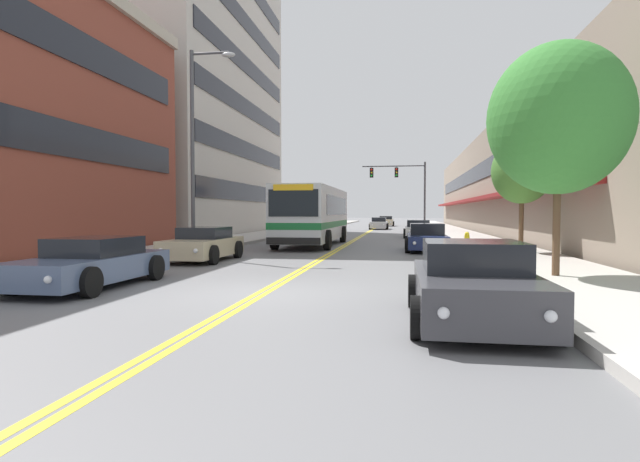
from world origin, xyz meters
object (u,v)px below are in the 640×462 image
object	(u,v)px
car_white_parked_right_far	(418,230)
car_slate_blue_parked_left_near	(92,263)
city_bus	(314,213)
car_dark_grey_parked_right_foreground	(474,285)
street_tree_right_near	(558,119)
car_silver_moving_second	(379,224)
car_black_parked_left_mid	(312,227)
car_beige_parked_left_far	(204,245)
fire_hydrant	(467,241)
car_navy_parked_right_mid	(427,238)
car_champagne_moving_lead	(386,221)
street_tree_right_mid	(522,172)
traffic_signal_mast	(403,182)
street_lamp_left_near	(198,137)

from	to	relation	value
car_white_parked_right_far	car_slate_blue_parked_left_near	bearing A→B (deg)	-108.66
city_bus	car_dark_grey_parked_right_foreground	xyz separation A→B (m)	(6.10, -19.01, -1.17)
street_tree_right_near	car_silver_moving_second	bearing A→B (deg)	99.09
car_black_parked_left_mid	car_beige_parked_left_far	bearing A→B (deg)	-89.90
fire_hydrant	car_beige_parked_left_far	bearing A→B (deg)	-155.92
car_navy_parked_right_mid	car_white_parked_right_far	distance (m)	12.70
car_champagne_moving_lead	fire_hydrant	size ratio (longest dim) A/B	5.72
car_white_parked_right_far	fire_hydrant	xyz separation A→B (m)	(1.67, -14.39, -0.01)
car_beige_parked_left_far	car_dark_grey_parked_right_foreground	xyz separation A→B (m)	(8.66, -9.38, 0.02)
city_bus	car_navy_parked_right_mid	bearing A→B (deg)	-28.86
street_tree_right_near	street_tree_right_mid	world-z (taller)	street_tree_right_near
city_bus	car_dark_grey_parked_right_foreground	world-z (taller)	city_bus
car_beige_parked_left_far	car_silver_moving_second	xyz separation A→B (m)	(4.94, 36.87, -0.01)
car_white_parked_right_far	car_silver_moving_second	distance (m)	18.25
car_beige_parked_left_far	car_champagne_moving_lead	size ratio (longest dim) A/B	0.95
city_bus	car_dark_grey_parked_right_foreground	size ratio (longest dim) A/B	2.56
car_white_parked_right_far	street_tree_right_mid	distance (m)	15.67
car_silver_moving_second	fire_hydrant	distance (m)	32.71
car_beige_parked_left_far	traffic_signal_mast	world-z (taller)	traffic_signal_mast
car_dark_grey_parked_right_foreground	fire_hydrant	world-z (taller)	car_dark_grey_parked_right_foreground
car_champagne_moving_lead	car_beige_parked_left_far	bearing A→B (deg)	-96.05
street_lamp_left_near	street_tree_right_mid	xyz separation A→B (m)	(13.15, 2.79, -1.35)
street_lamp_left_near	car_dark_grey_parked_right_foreground	bearing A→B (deg)	-48.60
traffic_signal_mast	fire_hydrant	bearing A→B (deg)	-83.78
car_dark_grey_parked_right_foreground	car_champagne_moving_lead	world-z (taller)	car_dark_grey_parked_right_foreground
car_white_parked_right_far	street_lamp_left_near	xyz separation A→B (m)	(-9.34, -17.70, 4.31)
car_silver_moving_second	car_white_parked_right_far	bearing A→B (deg)	-78.45
car_champagne_moving_lead	street_lamp_left_near	world-z (taller)	street_lamp_left_near
car_white_parked_right_far	car_silver_moving_second	xyz separation A→B (m)	(-3.66, 17.88, 0.01)
city_bus	car_champagne_moving_lead	size ratio (longest dim) A/B	2.28
car_slate_blue_parked_left_near	street_tree_right_mid	distance (m)	16.81
street_lamp_left_near	fire_hydrant	world-z (taller)	street_lamp_left_near
car_black_parked_left_mid	car_dark_grey_parked_right_foreground	xyz separation A→B (m)	(8.70, -32.89, 0.01)
car_beige_parked_left_far	car_white_parked_right_far	bearing A→B (deg)	65.63
car_champagne_moving_lead	street_tree_right_near	xyz separation A→B (m)	(6.20, -53.89, 3.65)
city_bus	traffic_signal_mast	size ratio (longest dim) A/B	1.62
car_slate_blue_parked_left_near	car_silver_moving_second	world-z (taller)	car_silver_moving_second
car_navy_parked_right_mid	car_champagne_moving_lead	bearing A→B (deg)	94.38
car_slate_blue_parked_left_near	street_tree_right_near	size ratio (longest dim) A/B	0.79
street_tree_right_near	fire_hydrant	size ratio (longest dim) A/B	7.48
car_beige_parked_left_far	car_white_parked_right_far	size ratio (longest dim) A/B	0.99
car_white_parked_right_far	fire_hydrant	world-z (taller)	car_white_parked_right_far
car_dark_grey_parked_right_foreground	car_slate_blue_parked_left_near	bearing A→B (deg)	163.40
car_dark_grey_parked_right_foreground	car_navy_parked_right_mid	bearing A→B (deg)	90.10
car_champagne_moving_lead	street_tree_right_near	bearing A→B (deg)	-83.44
street_tree_right_near	car_champagne_moving_lead	bearing A→B (deg)	96.56
car_black_parked_left_mid	street_lamp_left_near	bearing A→B (deg)	-91.80
car_black_parked_left_mid	car_white_parked_right_far	distance (m)	9.76
traffic_signal_mast	fire_hydrant	xyz separation A→B (m)	(2.74, -25.15, -4.09)
car_black_parked_left_mid	car_white_parked_right_far	bearing A→B (deg)	-27.63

